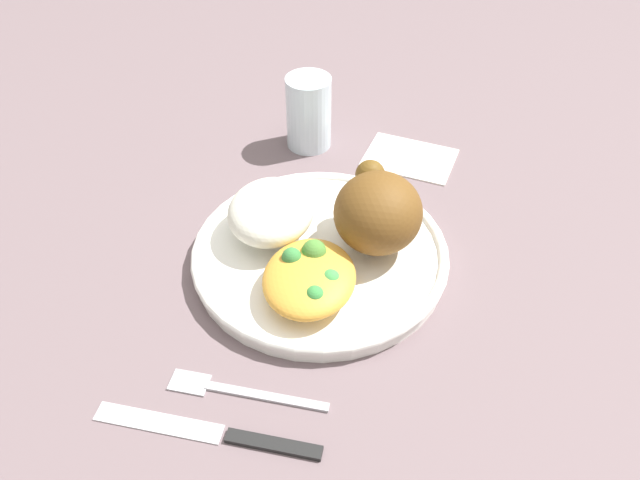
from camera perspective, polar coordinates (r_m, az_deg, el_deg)
The scene contains 9 objects.
ground_plane at distance 0.67m, azimuth 0.00°, elevation -1.98°, with size 2.00×2.00×0.00m, color #6D5A5E.
plate at distance 0.66m, azimuth 0.00°, elevation -1.28°, with size 0.27×0.27×0.02m.
roasted_chicken at distance 0.64m, azimuth 5.17°, elevation 2.60°, with size 0.10×0.09×0.08m.
rice_pile at distance 0.66m, azimuth -4.40°, elevation 2.55°, with size 0.10×0.09×0.05m, color silver.
mac_cheese_with_broccoli at distance 0.61m, azimuth -0.92°, elevation -3.28°, with size 0.11×0.09×0.04m.
fork at distance 0.57m, azimuth -7.33°, elevation -13.20°, with size 0.02×0.14×0.01m.
knife at distance 0.55m, azimuth -8.67°, elevation -16.76°, with size 0.02×0.19×0.01m.
water_glass at distance 0.82m, azimuth -1.02°, elevation 11.33°, with size 0.06×0.06×0.09m, color silver.
napkin at distance 0.82m, azimuth 8.02°, elevation 7.33°, with size 0.08×0.11×0.00m, color white.
Camera 1 is at (-0.47, -0.08, 0.47)m, focal length 35.80 mm.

